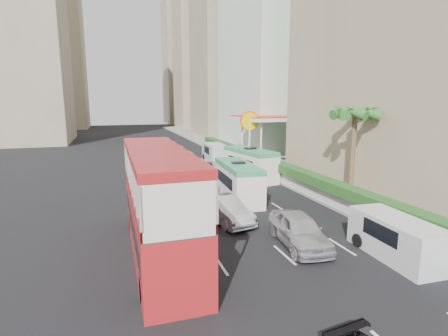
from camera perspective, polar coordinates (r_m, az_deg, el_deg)
name	(u,v)px	position (r m, az deg, el deg)	size (l,w,h in m)	color
ground_plane	(274,239)	(19.16, 8.11, -11.34)	(200.00, 200.00, 0.00)	black
double_decker_bus	(159,203)	(16.69, -10.63, -5.58)	(2.50, 11.00, 5.06)	#AF1C20
car_silver_lane_a	(225,222)	(21.42, 0.11, -8.81)	(1.64, 4.71, 1.55)	silver
car_silver_lane_b	(298,245)	(18.55, 12.04, -12.23)	(1.95, 4.86, 1.66)	silver
van_asset	(205,174)	(35.12, -3.14, -1.06)	(2.37, 5.14, 1.43)	silver
minibus_near	(238,182)	(25.78, 2.33, -2.26)	(2.06, 6.19, 2.75)	silver
minibus_far	(250,164)	(32.77, 4.27, 0.62)	(2.15, 6.45, 2.86)	silver
panel_van_near	(396,238)	(18.37, 26.29, -10.22)	(1.89, 4.73, 1.89)	silver
panel_van_far	(215,153)	(42.29, -1.43, 2.44)	(2.14, 5.34, 2.14)	silver
sidewalk	(252,158)	(44.83, 4.60, 1.62)	(6.00, 120.00, 0.18)	#99968C
kerb_wall	(269,171)	(33.70, 7.30, -0.45)	(0.30, 44.00, 1.00)	silver
hedge	(269,162)	(33.55, 7.33, 0.97)	(1.10, 44.00, 0.70)	#2D6626
palm_tree	(352,158)	(25.64, 20.22, 1.58)	(0.36, 0.36, 6.40)	brown
shell_station	(266,139)	(43.06, 6.90, 4.77)	(6.50, 8.00, 5.50)	silver
tower_mid	(234,16)	(80.33, 1.63, 23.55)	(16.00, 16.00, 50.00)	tan
tower_far_a	(202,47)	(102.12, -3.67, 19.06)	(14.00, 14.00, 44.00)	tan
tower_far_b	(186,63)	(123.15, -6.28, 16.65)	(14.00, 14.00, 40.00)	tan
tower_left_b	(51,41)	(108.03, -26.47, 18.09)	(16.00, 16.00, 46.00)	tan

